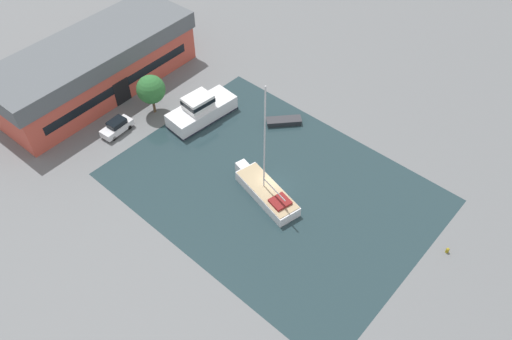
# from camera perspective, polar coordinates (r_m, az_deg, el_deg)

# --- Properties ---
(ground_plane) EXTENTS (440.00, 440.00, 0.00)m
(ground_plane) POSITION_cam_1_polar(r_m,az_deg,el_deg) (56.26, 1.96, -1.97)
(ground_plane) COLOR slate
(water_canal) EXTENTS (25.35, 34.36, 0.01)m
(water_canal) POSITION_cam_1_polar(r_m,az_deg,el_deg) (56.26, 1.96, -1.97)
(water_canal) COLOR #23383D
(water_canal) RESTS_ON ground
(warehouse_building) EXTENTS (28.41, 11.31, 7.16)m
(warehouse_building) POSITION_cam_1_polar(r_m,az_deg,el_deg) (70.83, -17.93, 11.29)
(warehouse_building) COLOR #C64C3D
(warehouse_building) RESTS_ON ground
(quay_tree_near_building) EXTENTS (3.66, 3.66, 5.47)m
(quay_tree_near_building) POSITION_cam_1_polar(r_m,az_deg,el_deg) (64.75, -11.92, 9.00)
(quay_tree_near_building) COLOR brown
(quay_tree_near_building) RESTS_ON ground
(parked_car) EXTENTS (4.30, 2.12, 1.77)m
(parked_car) POSITION_cam_1_polar(r_m,az_deg,el_deg) (64.49, -15.62, 4.80)
(parked_car) COLOR silver
(parked_car) RESTS_ON ground
(sailboat_moored) EXTENTS (4.58, 9.83, 14.84)m
(sailboat_moored) POSITION_cam_1_polar(r_m,az_deg,el_deg) (54.81, 1.16, -2.47)
(sailboat_moored) COLOR white
(sailboat_moored) RESTS_ON water_canal
(motor_cruiser) EXTENTS (9.42, 4.36, 3.64)m
(motor_cruiser) POSITION_cam_1_polar(r_m,az_deg,el_deg) (64.20, -6.29, 6.83)
(motor_cruiser) COLOR white
(motor_cruiser) RESTS_ON water_canal
(small_dinghy) EXTENTS (4.27, 4.04, 0.70)m
(small_dinghy) POSITION_cam_1_polar(r_m,az_deg,el_deg) (63.78, 3.19, 5.60)
(small_dinghy) COLOR #23282D
(small_dinghy) RESTS_ON water_canal
(mooring_bollard) EXTENTS (0.35, 0.35, 0.63)m
(mooring_bollard) POSITION_cam_1_polar(r_m,az_deg,el_deg) (54.16, 21.04, -8.55)
(mooring_bollard) COLOR olive
(mooring_bollard) RESTS_ON ground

